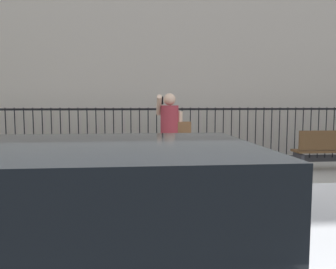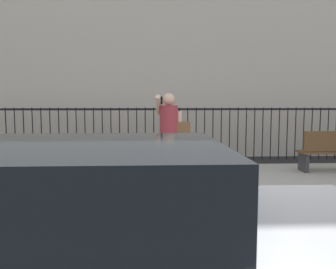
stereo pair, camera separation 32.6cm
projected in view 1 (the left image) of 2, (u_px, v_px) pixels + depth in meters
ground_plane at (255, 237)px, 4.27m from camera, size 60.00×60.00×0.00m
sidewalk at (215, 188)px, 6.44m from camera, size 28.00×4.40×0.15m
iron_fence at (186, 127)px, 10.02m from camera, size 12.03×0.04×1.60m
parked_hatchback at (130, 252)px, 2.28m from camera, size 4.21×1.87×1.45m
pedestrian_on_phone at (171, 132)px, 6.25m from camera, size 0.65×0.51×1.76m
street_bench at (329, 149)px, 7.80m from camera, size 1.60×0.45×0.95m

